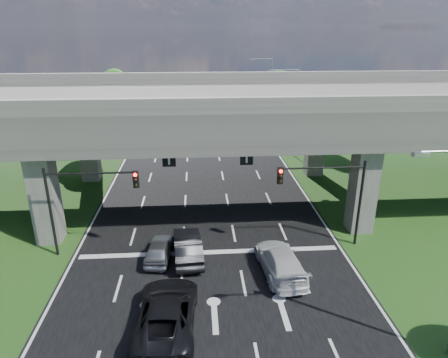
{
  "coord_description": "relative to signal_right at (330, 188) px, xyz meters",
  "views": [
    {
      "loc": [
        -0.7,
        -19.44,
        13.97
      ],
      "look_at": [
        1.31,
        8.97,
        3.11
      ],
      "focal_mm": 32.0,
      "sensor_mm": 36.0,
      "label": 1
    }
  ],
  "objects": [
    {
      "name": "overpass",
      "position": [
        -7.82,
        8.06,
        3.73
      ],
      "size": [
        80.0,
        15.0,
        10.0
      ],
      "color": "#312F2D",
      "rests_on": "ground"
    },
    {
      "name": "tree_left_near",
      "position": [
        -21.78,
        22.06,
        0.63
      ],
      "size": [
        4.5,
        4.5,
        7.8
      ],
      "color": "black",
      "rests_on": "ground"
    },
    {
      "name": "tree_left_far",
      "position": [
        -20.78,
        38.06,
        0.95
      ],
      "size": [
        4.8,
        4.8,
        8.32
      ],
      "color": "black",
      "rests_on": "ground"
    },
    {
      "name": "car_dark",
      "position": [
        -9.27,
        -0.94,
        -3.35
      ],
      "size": [
        2.08,
        5.01,
        1.61
      ],
      "primitive_type": "imported",
      "rotation": [
        0.0,
        0.0,
        3.22
      ],
      "color": "black",
      "rests_on": "road"
    },
    {
      "name": "signal_left",
      "position": [
        -15.65,
        0.0,
        0.0
      ],
      "size": [
        5.76,
        0.54,
        6.0
      ],
      "color": "black",
      "rests_on": "ground"
    },
    {
      "name": "tree_right_mid",
      "position": [
        8.22,
        32.06,
        -0.01
      ],
      "size": [
        3.91,
        3.9,
        6.76
      ],
      "color": "black",
      "rests_on": "ground"
    },
    {
      "name": "road",
      "position": [
        -7.82,
        6.06,
        -4.17
      ],
      "size": [
        18.0,
        120.0,
        0.03
      ],
      "primitive_type": "cube",
      "color": "black",
      "rests_on": "ground"
    },
    {
      "name": "tree_right_far",
      "position": [
        4.22,
        40.06,
        0.63
      ],
      "size": [
        4.5,
        4.5,
        7.8
      ],
      "color": "black",
      "rests_on": "ground"
    },
    {
      "name": "streetlight_beyond",
      "position": [
        2.27,
        36.06,
        1.66
      ],
      "size": [
        3.38,
        0.25,
        10.0
      ],
      "color": "gray",
      "rests_on": "ground"
    },
    {
      "name": "car_trailing",
      "position": [
        -10.2,
        -7.31,
        -3.31
      ],
      "size": [
        3.1,
        6.24,
        1.7
      ],
      "primitive_type": "imported",
      "rotation": [
        0.0,
        0.0,
        3.1
      ],
      "color": "black",
      "rests_on": "road"
    },
    {
      "name": "ground",
      "position": [
        -7.82,
        -3.94,
        -4.19
      ],
      "size": [
        160.0,
        160.0,
        0.0
      ],
      "primitive_type": "plane",
      "color": "#204917",
      "rests_on": "ground"
    },
    {
      "name": "warehouse",
      "position": [
        -33.82,
        31.06,
        -2.19
      ],
      "size": [
        20.0,
        10.0,
        4.0
      ],
      "primitive_type": "cube",
      "color": "#9E9E99",
      "rests_on": "ground"
    },
    {
      "name": "tree_right_near",
      "position": [
        5.22,
        24.06,
        0.31
      ],
      "size": [
        4.2,
        4.2,
        7.28
      ],
      "color": "black",
      "rests_on": "ground"
    },
    {
      "name": "streetlight_far",
      "position": [
        2.27,
        20.06,
        1.66
      ],
      "size": [
        3.38,
        0.25,
        10.0
      ],
      "color": "gray",
      "rests_on": "ground"
    },
    {
      "name": "signal_right",
      "position": [
        0.0,
        0.0,
        0.0
      ],
      "size": [
        5.76,
        0.54,
        6.0
      ],
      "color": "black",
      "rests_on": "ground"
    },
    {
      "name": "car_white",
      "position": [
        -3.7,
        -3.09,
        -3.36
      ],
      "size": [
        2.69,
        5.65,
        1.59
      ],
      "primitive_type": "imported",
      "rotation": [
        0.0,
        0.0,
        3.23
      ],
      "color": "silver",
      "rests_on": "road"
    },
    {
      "name": "tree_left_mid",
      "position": [
        -24.78,
        30.06,
        -0.01
      ],
      "size": [
        3.91,
        3.9,
        6.76
      ],
      "color": "black",
      "rests_on": "ground"
    },
    {
      "name": "car_silver",
      "position": [
        -11.06,
        -0.94,
        -3.49
      ],
      "size": [
        1.94,
        4.06,
        1.34
      ],
      "primitive_type": "imported",
      "rotation": [
        0.0,
        0.0,
        3.05
      ],
      "color": "#A6A8AE",
      "rests_on": "road"
    }
  ]
}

